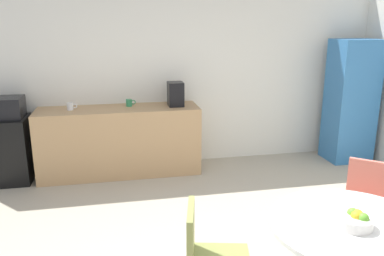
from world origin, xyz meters
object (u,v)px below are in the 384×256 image
mug_green (70,106)px  mug_red (129,103)px  locker_cabinet (351,101)px  fruit_bowl (355,220)px  chair_olive (205,250)px  chair_coral (367,198)px  microwave (3,108)px  round_table (352,243)px  coffee_maker (176,94)px  mini_fridge (8,150)px  mug_white (172,102)px

mug_green → mug_red: size_ratio=1.00×
locker_cabinet → fruit_bowl: (-1.90, -3.00, -0.10)m
chair_olive → chair_coral: size_ratio=1.00×
microwave → round_table: size_ratio=0.44×
fruit_bowl → mug_green: 3.70m
round_table → mug_red: bearing=112.1°
round_table → coffee_maker: bearing=102.2°
microwave → chair_coral: size_ratio=0.58×
round_table → chair_olive: (-0.94, 0.22, -0.08)m
mini_fridge → coffee_maker: bearing=0.0°
mug_green → coffee_maker: 1.37m
mini_fridge → chair_olive: bearing=-56.3°
fruit_bowl → mug_green: size_ratio=1.81×
mini_fridge → chair_olive: size_ratio=1.01×
chair_coral → mug_white: 2.74m
microwave → mug_green: 0.80m
mini_fridge → round_table: 4.18m
microwave → mug_green: bearing=0.6°
locker_cabinet → chair_coral: locker_cabinet is taller
chair_olive → mug_green: (-1.09, 2.85, 0.43)m
chair_olive → mug_white: size_ratio=6.43×
locker_cabinet → coffee_maker: bearing=177.8°
mug_green → chair_coral: bearing=-41.5°
chair_olive → fruit_bowl: size_ratio=3.55×
chair_coral → coffee_maker: coffee_maker is taller
fruit_bowl → mini_fridge: bearing=132.2°
microwave → locker_cabinet: size_ratio=0.27×
microwave → mug_red: (1.55, 0.09, -0.02)m
mug_green → mini_fridge: bearing=-179.4°
round_table → mug_green: mug_green is taller
locker_cabinet → mug_red: (-3.16, 0.19, 0.07)m
coffee_maker → microwave: bearing=180.0°
mug_red → coffee_maker: bearing=-8.5°
mini_fridge → fruit_bowl: (2.81, -3.10, 0.36)m
mug_green → mug_red: 0.75m
locker_cabinet → coffee_maker: 2.56m
mug_white → mug_red: 0.57m
round_table → mug_red: mug_red is taller
mini_fridge → mug_green: 0.96m
round_table → mug_green: bearing=123.4°
chair_olive → round_table: bearing=-13.3°
locker_cabinet → mug_white: locker_cabinet is taller
round_table → mug_green: 3.70m
mini_fridge → microwave: 0.55m
microwave → mug_red: 1.56m
locker_cabinet → round_table: size_ratio=1.62×
round_table → fruit_bowl: size_ratio=4.66×
chair_coral → fruit_bowl: (-0.65, -0.76, 0.26)m
round_table → locker_cabinet: bearing=57.6°
mug_green → chair_olive: bearing=-69.1°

